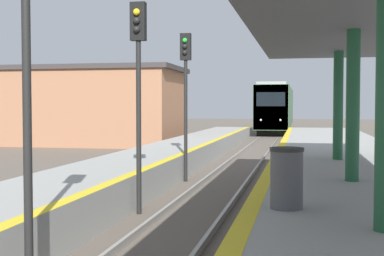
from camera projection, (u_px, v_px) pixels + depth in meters
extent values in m
cube|color=black|center=(277.00, 128.00, 53.98)|extent=(2.45, 19.51, 0.55)
cube|color=#477247|center=(277.00, 107.00, 53.89)|extent=(2.88, 21.68, 3.76)
cube|color=#E54C19|center=(271.00, 107.00, 43.36)|extent=(2.82, 0.16, 3.69)
cube|color=black|center=(271.00, 99.00, 43.27)|extent=(2.30, 0.06, 1.13)
cube|color=gray|center=(277.00, 87.00, 53.80)|extent=(2.45, 20.60, 0.24)
sphere|color=white|center=(261.00, 120.00, 43.50)|extent=(0.18, 0.18, 0.18)
sphere|color=white|center=(280.00, 120.00, 43.18)|extent=(0.18, 0.18, 0.18)
cylinder|color=black|center=(28.00, 145.00, 7.22)|extent=(0.12, 0.12, 4.12)
cylinder|color=black|center=(139.00, 128.00, 12.69)|extent=(0.12, 0.12, 4.12)
cube|color=black|center=(138.00, 22.00, 12.58)|extent=(0.36, 0.20, 0.90)
sphere|color=yellow|center=(137.00, 12.00, 12.45)|extent=(0.16, 0.16, 0.16)
sphere|color=black|center=(137.00, 21.00, 12.45)|extent=(0.16, 0.16, 0.16)
sphere|color=black|center=(137.00, 29.00, 12.46)|extent=(0.16, 0.16, 0.16)
cylinder|color=black|center=(186.00, 121.00, 18.14)|extent=(0.12, 0.12, 4.12)
cube|color=black|center=(186.00, 47.00, 18.03)|extent=(0.36, 0.20, 0.90)
sphere|color=green|center=(185.00, 40.00, 17.89)|extent=(0.16, 0.16, 0.16)
sphere|color=black|center=(185.00, 46.00, 17.90)|extent=(0.16, 0.16, 0.16)
sphere|color=black|center=(185.00, 52.00, 17.91)|extent=(0.16, 0.16, 0.16)
cylinder|color=#1E5133|center=(353.00, 106.00, 11.93)|extent=(0.30, 0.30, 3.39)
cylinder|color=#1E5133|center=(338.00, 105.00, 16.70)|extent=(0.30, 0.30, 3.39)
cube|color=#515156|center=(367.00, 4.00, 9.47)|extent=(4.59, 19.51, 0.20)
cylinder|color=#4C4C51|center=(287.00, 180.00, 8.79)|extent=(0.54, 0.54, 0.95)
cylinder|color=#262626|center=(287.00, 149.00, 8.76)|extent=(0.56, 0.56, 0.06)
cube|color=#9E6B4C|center=(84.00, 108.00, 35.52)|extent=(12.45, 6.38, 4.80)
cube|color=#383333|center=(83.00, 70.00, 35.41)|extent=(13.07, 6.70, 0.30)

